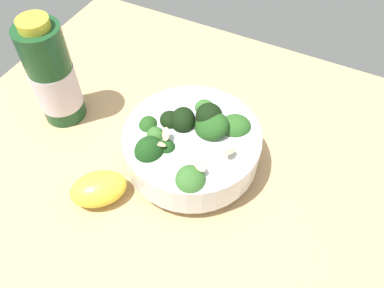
{
  "coord_description": "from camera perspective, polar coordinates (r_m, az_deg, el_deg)",
  "views": [
    {
      "loc": [
        -23.43,
        -15.98,
        43.78
      ],
      "look_at": [
        4.74,
        -1.88,
        4.0
      ],
      "focal_mm": 36.17,
      "sensor_mm": 36.0,
      "label": 1
    }
  ],
  "objects": [
    {
      "name": "ground_plane",
      "position": [
        0.54,
        -4.1,
        -6.58
      ],
      "size": [
        69.16,
        69.16,
        3.2
      ],
      "primitive_type": "cube",
      "color": "tan"
    },
    {
      "name": "bottle_tall",
      "position": [
        0.58,
        -19.79,
        9.22
      ],
      "size": [
        6.27,
        6.27,
        16.63
      ],
      "color": "#194723",
      "rests_on": "ground_plane"
    },
    {
      "name": "lemon_wedge",
      "position": [
        0.51,
        -13.62,
        -6.44
      ],
      "size": [
        8.55,
        8.66,
        3.72
      ],
      "primitive_type": "ellipsoid",
      "rotation": [
        0.0,
        0.0,
        2.32
      ],
      "color": "yellow",
      "rests_on": "ground_plane"
    },
    {
      "name": "bowl_of_broccoli",
      "position": [
        0.51,
        -0.05,
        0.06
      ],
      "size": [
        18.0,
        17.87,
        9.53
      ],
      "color": "white",
      "rests_on": "ground_plane"
    }
  ]
}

